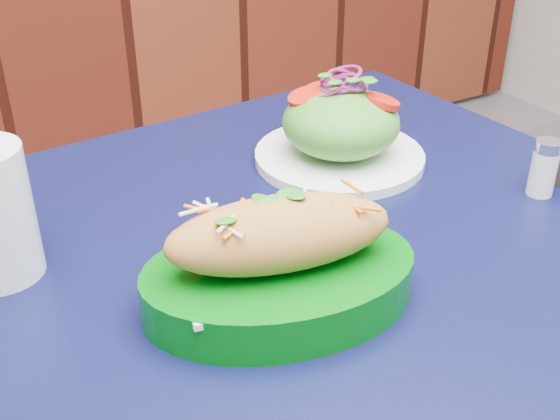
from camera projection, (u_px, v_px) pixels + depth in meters
cafe_table at (325, 335)px, 0.71m from camera, size 0.85×0.85×0.75m
banh_mi_basket at (280, 263)px, 0.59m from camera, size 0.27×0.21×0.11m
salad_plate at (340, 129)px, 0.84m from camera, size 0.21×0.21×0.11m
salt_shaker at (544, 168)px, 0.77m from camera, size 0.03×0.03×0.06m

